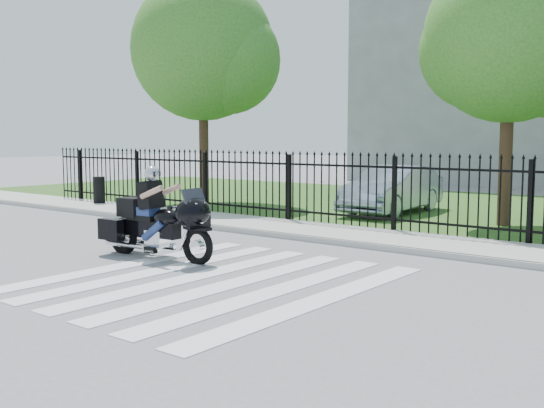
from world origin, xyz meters
The scene contains 12 objects.
ground centered at (0.00, 0.00, 0.00)m, with size 120.00×120.00×0.00m, color slate.
crosswalk centered at (0.00, 0.00, 0.01)m, with size 5.00×5.50×0.01m, color silver, non-canonical shape.
sidewalk centered at (0.00, 5.00, 0.06)m, with size 40.00×2.00×0.12m, color #ADAAA3.
curb centered at (0.00, 4.00, 0.06)m, with size 40.00×0.12×0.12m, color #ADAAA3.
grass_strip centered at (0.00, 12.00, 0.01)m, with size 40.00×12.00×0.02m, color #2E551D.
iron_fence centered at (0.00, 6.00, 0.90)m, with size 26.00×0.04×1.80m.
tree_left centered at (-8.50, 8.50, 5.17)m, with size 4.80×4.80×7.58m.
tree_mid centered at (1.50, 9.00, 4.67)m, with size 4.20×4.20×6.78m.
building_tall centered at (-3.00, 26.00, 6.00)m, with size 15.00×10.00×12.00m, color #979A9F.
motorcycle_rider centered at (-2.14, 0.71, 0.71)m, with size 2.64×0.86×1.75m.
parked_car centered at (-1.94, 9.61, 0.71)m, with size 1.47×4.21×1.39m, color #96A4BD.
litter_bin centered at (-10.28, 5.49, 0.54)m, with size 0.38×0.38×0.85m, color black.
Camera 1 is at (6.78, -7.08, 2.23)m, focal length 42.00 mm.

